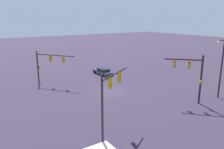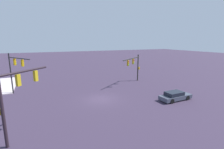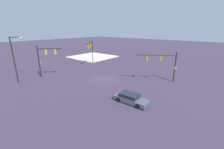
{
  "view_description": "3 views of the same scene",
  "coord_description": "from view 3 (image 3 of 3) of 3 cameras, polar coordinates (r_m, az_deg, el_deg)",
  "views": [
    {
      "loc": [
        26.31,
        -17.26,
        10.62
      ],
      "look_at": [
        -2.81,
        2.37,
        1.64
      ],
      "focal_mm": 35.75,
      "sensor_mm": 36.0,
      "label": 1
    },
    {
      "loc": [
        7.79,
        20.53,
        8.06
      ],
      "look_at": [
        -0.69,
        2.14,
        3.88
      ],
      "focal_mm": 26.55,
      "sensor_mm": 36.0,
      "label": 2
    },
    {
      "loc": [
        -18.4,
        19.41,
        9.32
      ],
      "look_at": [
        -2.92,
        0.75,
        1.67
      ],
      "focal_mm": 23.75,
      "sensor_mm": 36.0,
      "label": 3
    }
  ],
  "objects": [
    {
      "name": "ground_plane",
      "position": [
        28.32,
        -3.58,
        -1.74
      ],
      "size": [
        208.99,
        208.99,
        0.0
      ],
      "primitive_type": "plane",
      "color": "#352A3E"
    },
    {
      "name": "sidewalk_corner",
      "position": [
        50.42,
        -7.53,
        6.79
      ],
      "size": [
        13.04,
        12.63,
        0.15
      ],
      "primitive_type": "cube",
      "color": "beige",
      "rests_on": "ground"
    },
    {
      "name": "traffic_signal_near_corner",
      "position": [
        39.51,
        -8.17,
        10.07
      ],
      "size": [
        3.03,
        4.84,
        6.22
      ],
      "rotation": [
        0.0,
        0.0,
        2.12
      ],
      "color": "black",
      "rests_on": "ground"
    },
    {
      "name": "traffic_signal_opposite_side",
      "position": [
        31.42,
        -24.7,
        6.27
      ],
      "size": [
        3.76,
        3.33,
        6.2
      ],
      "rotation": [
        0.0,
        0.0,
        -2.38
      ],
      "color": "black",
      "rests_on": "ground"
    },
    {
      "name": "traffic_signal_cross_street",
      "position": [
        27.65,
        19.3,
        4.75
      ],
      "size": [
        6.04,
        4.31,
        5.3
      ],
      "rotation": [
        0.0,
        0.0,
        0.63
      ],
      "color": "black",
      "rests_on": "ground"
    },
    {
      "name": "streetlamp_curved_arm",
      "position": [
        30.55,
        -33.36,
        5.73
      ],
      "size": [
        0.48,
        2.15,
        7.97
      ],
      "rotation": [
        0.0,
        0.0,
        -1.46
      ],
      "color": "black",
      "rests_on": "ground"
    },
    {
      "name": "sedan_car_approaching",
      "position": [
        19.6,
        7.16,
        -9.14
      ],
      "size": [
        4.68,
        1.9,
        1.21
      ],
      "rotation": [
        0.0,
        0.0,
        3.17
      ],
      "color": "#414655",
      "rests_on": "ground"
    }
  ]
}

